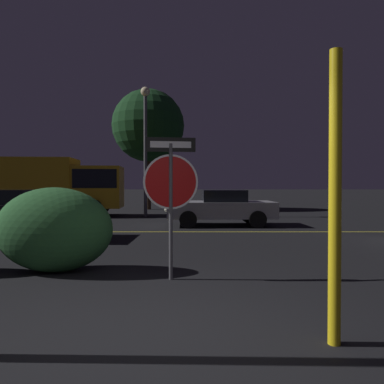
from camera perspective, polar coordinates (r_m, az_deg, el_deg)
ground_plane at (r=3.91m, az=-6.78°, el=-20.91°), size 260.00×260.00×0.00m
road_center_stripe at (r=11.80m, az=-2.23°, el=-6.08°), size 43.84×0.12×0.01m
stop_sign at (r=5.79m, az=-3.43°, el=1.56°), size 0.85×0.13×2.20m
yellow_pole_right at (r=3.66m, az=20.79°, el=-0.82°), size 0.11×0.11×2.70m
hedge_bush_2 at (r=6.74m, az=-20.42°, el=-5.41°), size 1.97×1.12×1.43m
passing_car_3 at (r=13.64m, az=4.27°, el=-2.32°), size 3.95×2.05×1.29m
delivery_truck at (r=18.73m, az=-19.39°, el=1.10°), size 5.91×2.81×2.72m
street_lamp at (r=17.64m, az=-7.29°, el=8.92°), size 0.43×0.43×6.01m
tree_1 at (r=23.13m, az=-6.86°, el=9.98°), size 4.36×4.36×7.26m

